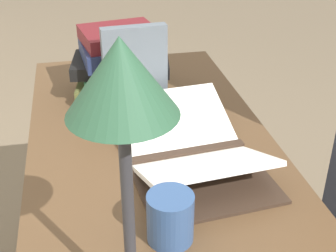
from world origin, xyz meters
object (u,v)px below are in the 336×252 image
Objects in this scene: open_book at (188,148)px; coffee_mug at (171,217)px; book_stack_tall at (121,64)px; book_standing_upright at (135,72)px; reading_lamp at (123,107)px.

coffee_mug is at bearing 154.12° from open_book.
book_standing_upright is (-0.15, -0.03, 0.03)m from book_stack_tall.
coffee_mug is (-0.52, 0.01, -0.08)m from book_standing_upright.
book_standing_upright is (0.25, 0.09, 0.10)m from open_book.
coffee_mug is (-0.67, -0.02, -0.05)m from book_stack_tall.
coffee_mug is (-0.27, 0.10, 0.02)m from open_book.
open_book is 4.42× the size of coffee_mug.
book_standing_upright is at bearing -170.19° from book_stack_tall.
book_stack_tall is 2.72× the size of coffee_mug.
book_stack_tall is 0.67m from coffee_mug.
coffee_mug is at bearing 174.97° from book_standing_upright.
book_standing_upright reaches higher than book_stack_tall.
reading_lamp is (-0.67, 0.10, 0.24)m from book_standing_upright.
book_stack_tall is 0.68× the size of reading_lamp.
open_book is 0.42m from book_stack_tall.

